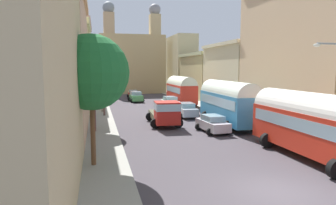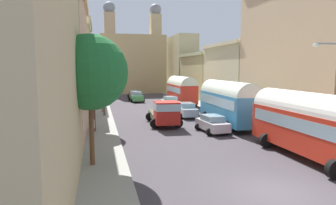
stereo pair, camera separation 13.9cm
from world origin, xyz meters
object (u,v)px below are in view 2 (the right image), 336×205
car_3 (186,110)px  pedestrian_3 (94,110)px  car_1 (134,94)px  cargo_truck_0 (164,113)px  pedestrian_0 (92,128)px  parked_bus_2 (181,89)px  car_2 (212,124)px  parked_bus_0 (313,123)px  car_0 (136,97)px  car_4 (170,102)px  streetlamp_near (336,90)px  pedestrian_1 (104,107)px  pedestrian_2 (102,104)px  parked_bus_1 (228,101)px

car_3 → pedestrian_3: bearing=174.9°
pedestrian_3 → car_1: bearing=73.0°
cargo_truck_0 → pedestrian_0: cargo_truck_0 is taller
parked_bus_2 → car_2: size_ratio=2.23×
parked_bus_0 → cargo_truck_0: (-6.27, 12.42, -0.94)m
car_0 → car_4: car_0 is taller
streetlamp_near → parked_bus_2: bearing=93.5°
parked_bus_0 → car_0: bearing=100.5°
car_3 → pedestrian_1: (-8.89, 2.45, 0.25)m
pedestrian_0 → pedestrian_3: size_ratio=1.08×
parked_bus_0 → pedestrian_1: parked_bus_0 is taller
pedestrian_2 → car_3: bearing=-30.9°
car_4 → pedestrian_1: size_ratio=2.18×
pedestrian_1 → pedestrian_2: 2.97m
car_4 → pedestrian_1: bearing=-148.4°
pedestrian_0 → cargo_truck_0: bearing=38.1°
pedestrian_0 → streetlamp_near: (14.19, -7.34, 3.07)m
car_1 → parked_bus_0: bearing=-81.5°
car_4 → pedestrian_0: pedestrian_0 is taller
parked_bus_2 → pedestrian_1: (-11.38, -8.68, -1.28)m
car_0 → car_4: size_ratio=1.05×
car_2 → car_4: bearing=89.3°
parked_bus_1 → car_1: (-5.65, 28.74, -1.61)m
cargo_truck_0 → car_1: cargo_truck_0 is taller
parked_bus_0 → car_3: bearing=99.3°
pedestrian_1 → pedestrian_3: pedestrian_1 is taller
car_2 → pedestrian_3: bearing=136.9°
cargo_truck_0 → pedestrian_3: cargo_truck_0 is taller
car_1 → pedestrian_2: bearing=-108.3°
car_0 → pedestrian_3: (-6.53, -16.05, 0.16)m
cargo_truck_0 → streetlamp_near: 14.91m
pedestrian_0 → car_3: bearing=44.2°
parked_bus_2 → pedestrian_1: size_ratio=4.65×
parked_bus_1 → car_4: bearing=99.8°
car_1 → pedestrian_2: (-5.83, -17.67, 0.29)m
car_3 → pedestrian_3: pedestrian_3 is taller
pedestrian_2 → car_1: bearing=71.7°
car_2 → pedestrian_1: (-8.75, 10.82, 0.31)m
parked_bus_0 → car_3: parked_bus_0 is taller
car_0 → car_2: 25.54m
cargo_truck_0 → pedestrian_1: 8.90m
car_4 → car_0: bearing=111.6°
parked_bus_1 → car_2: 4.06m
parked_bus_1 → car_3: parked_bus_1 is taller
car_4 → pedestrian_0: 20.34m
car_1 → pedestrian_0: bearing=-101.6°
pedestrian_0 → streetlamp_near: bearing=-27.3°
streetlamp_near → parked_bus_0: bearing=179.1°
streetlamp_near → parked_bus_1: bearing=98.9°
car_0 → car_3: 17.31m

